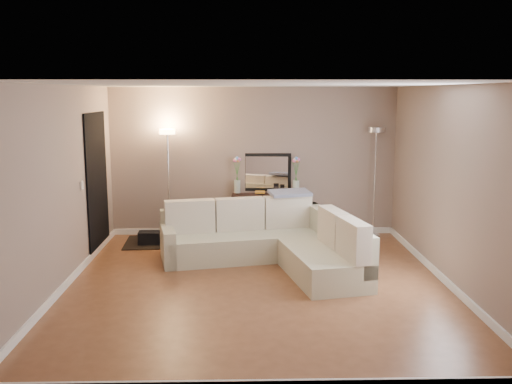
{
  "coord_description": "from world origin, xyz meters",
  "views": [
    {
      "loc": [
        -0.19,
        -7.21,
        2.5
      ],
      "look_at": [
        0.0,
        0.8,
        1.1
      ],
      "focal_mm": 40.0,
      "sensor_mm": 36.0,
      "label": 1
    }
  ],
  "objects_px": {
    "console_table": "(262,212)",
    "floor_lamp_lit": "(168,162)",
    "floor_lamp_unlit": "(375,160)",
    "sectional_sofa": "(273,242)"
  },
  "relations": [
    {
      "from": "floor_lamp_lit",
      "to": "floor_lamp_unlit",
      "type": "distance_m",
      "value": 3.57
    },
    {
      "from": "console_table",
      "to": "floor_lamp_unlit",
      "type": "bearing_deg",
      "value": -2.33
    },
    {
      "from": "floor_lamp_lit",
      "to": "floor_lamp_unlit",
      "type": "relative_size",
      "value": 0.98
    },
    {
      "from": "sectional_sofa",
      "to": "console_table",
      "type": "xyz_separation_m",
      "value": [
        -0.1,
        1.64,
        0.09
      ]
    },
    {
      "from": "sectional_sofa",
      "to": "floor_lamp_unlit",
      "type": "distance_m",
      "value": 2.63
    },
    {
      "from": "sectional_sofa",
      "to": "floor_lamp_lit",
      "type": "bearing_deg",
      "value": 137.32
    },
    {
      "from": "floor_lamp_unlit",
      "to": "floor_lamp_lit",
      "type": "bearing_deg",
      "value": 179.66
    },
    {
      "from": "sectional_sofa",
      "to": "floor_lamp_unlit",
      "type": "xyz_separation_m",
      "value": [
        1.85,
        1.56,
        1.02
      ]
    },
    {
      "from": "sectional_sofa",
      "to": "floor_lamp_lit",
      "type": "height_order",
      "value": "floor_lamp_lit"
    },
    {
      "from": "console_table",
      "to": "floor_lamp_lit",
      "type": "height_order",
      "value": "floor_lamp_lit"
    }
  ]
}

